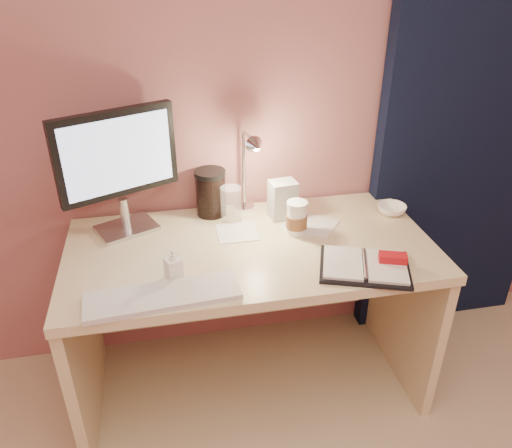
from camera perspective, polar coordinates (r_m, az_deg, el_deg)
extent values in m
plane|color=#B0666F|center=(2.05, -2.69, 15.57)|extent=(3.50, 0.00, 3.50)
cube|color=black|center=(2.42, 23.59, 11.71)|extent=(0.85, 0.08, 2.20)
cube|color=beige|center=(1.92, -0.58, -2.95)|extent=(1.40, 0.70, 0.04)
cube|color=beige|center=(2.15, -19.11, -12.97)|extent=(0.04, 0.66, 0.69)
cube|color=beige|center=(2.33, 16.29, -8.67)|extent=(0.04, 0.66, 0.69)
cube|color=beige|center=(2.36, -2.06, -5.12)|extent=(1.32, 0.03, 0.55)
cube|color=silver|center=(2.08, -14.55, -0.45)|extent=(0.27, 0.24, 0.02)
cylinder|color=silver|center=(2.04, -14.79, 1.24)|extent=(0.04, 0.04, 0.12)
cube|color=black|center=(1.94, -15.73, 7.82)|extent=(0.44, 0.22, 0.33)
cube|color=#BBD4FF|center=(1.92, -16.14, 7.47)|extent=(0.38, 0.17, 0.28)
cube|color=silver|center=(1.66, -10.58, -8.13)|extent=(0.51, 0.18, 0.02)
cube|color=black|center=(1.82, 12.29, -4.82)|extent=(0.37, 0.33, 0.01)
cube|color=silver|center=(1.81, 9.91, -4.39)|extent=(0.20, 0.24, 0.01)
cube|color=silver|center=(1.82, 14.72, -4.69)|extent=(0.20, 0.24, 0.01)
cube|color=red|center=(1.84, 15.38, -3.74)|extent=(0.11, 0.08, 0.03)
cube|color=silver|center=(1.99, -2.20, -0.95)|extent=(0.16, 0.16, 0.00)
cube|color=silver|center=(2.06, 6.71, -0.12)|extent=(0.23, 0.23, 0.00)
cube|color=silver|center=(2.05, 5.21, -0.21)|extent=(0.20, 0.20, 0.00)
cylinder|color=white|center=(1.97, 4.66, 0.59)|extent=(0.08, 0.08, 0.12)
cylinder|color=brown|center=(1.97, 4.65, 0.35)|extent=(0.08, 0.08, 0.05)
cylinder|color=white|center=(1.94, 4.74, 2.35)|extent=(0.08, 0.08, 0.01)
cylinder|color=white|center=(2.05, -2.87, 2.27)|extent=(0.09, 0.09, 0.15)
imported|color=white|center=(2.21, 15.25, 1.63)|extent=(0.13, 0.13, 0.04)
imported|color=white|center=(1.72, -9.45, -4.52)|extent=(0.07, 0.07, 0.11)
cylinder|color=black|center=(2.10, -5.18, 3.34)|extent=(0.12, 0.12, 0.18)
cube|color=silver|center=(2.08, 3.08, 2.82)|extent=(0.12, 0.10, 0.16)
cylinder|color=silver|center=(2.17, -1.35, 1.97)|extent=(0.09, 0.09, 0.01)
cylinder|color=silver|center=(2.10, -1.40, 6.14)|extent=(0.01, 0.01, 0.33)
cone|color=silver|center=(1.90, -1.33, 8.73)|extent=(0.08, 0.07, 0.07)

